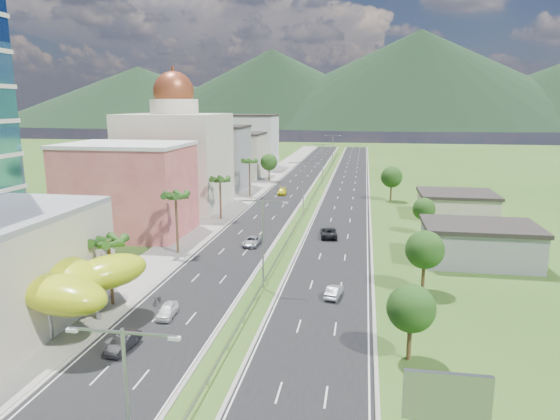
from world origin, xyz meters
The scene contains 36 objects.
ground centered at (0.00, 0.00, 0.00)m, with size 500.00×500.00×0.00m, color #2D5119.
road_left centered at (-7.50, 90.00, 0.02)m, with size 11.00×260.00×0.04m, color black.
road_right centered at (7.50, 90.00, 0.02)m, with size 11.00×260.00×0.04m, color black.
sidewalk_left centered at (-17.00, 90.00, 0.06)m, with size 7.00×260.00×0.12m, color gray.
median_guardrail centered at (0.00, 71.99, 0.62)m, with size 0.10×216.06×0.76m.
streetlight_median_a centered at (0.00, -25.00, 6.75)m, with size 6.04×0.25×11.00m.
streetlight_median_b centered at (0.00, 10.00, 6.75)m, with size 6.04×0.25×11.00m.
streetlight_median_c centered at (0.00, 50.00, 6.75)m, with size 6.04×0.25×11.00m.
streetlight_median_d centered at (0.00, 95.00, 6.75)m, with size 6.04×0.25×11.00m.
streetlight_median_e centered at (0.00, 140.00, 6.75)m, with size 6.04×0.25×11.00m.
lime_canopy centered at (-20.00, -4.00, 4.99)m, with size 18.00×15.00×7.40m.
pink_shophouse centered at (-28.00, 32.00, 7.50)m, with size 20.00×15.00×15.00m, color #C35052.
domed_building centered at (-28.00, 55.00, 11.35)m, with size 20.00×20.00×28.70m.
midrise_grey centered at (-27.00, 80.00, 8.00)m, with size 16.00×15.00×16.00m, color gray.
midrise_beige centered at (-27.00, 102.00, 6.50)m, with size 16.00×15.00×13.00m, color #BEB19C.
midrise_white centered at (-27.00, 125.00, 9.00)m, with size 16.00×15.00×18.00m, color silver.
billboard centered at (17.00, -18.00, 4.42)m, with size 5.20×0.35×6.20m.
shed_near centered at (28.00, 25.00, 2.50)m, with size 15.00×10.00×5.00m, color gray.
shed_far centered at (30.00, 55.00, 2.20)m, with size 14.00×12.00×4.40m, color #BEB19C.
palm_tree_b centered at (-15.50, 2.00, 7.06)m, with size 3.60×3.60×8.10m.
palm_tree_c centered at (-15.50, 22.00, 8.50)m, with size 3.60×3.60×9.60m.
palm_tree_d centered at (-15.50, 45.00, 7.54)m, with size 3.60×3.60×8.60m.
palm_tree_e centered at (-15.50, 70.00, 8.31)m, with size 3.60×3.60×9.40m.
leafy_tree_lfar centered at (-15.50, 95.00, 5.58)m, with size 4.90×4.90×8.05m.
leafy_tree_ra centered at (16.00, -5.00, 4.78)m, with size 4.20×4.20×6.90m.
leafy_tree_rb centered at (19.00, 12.00, 5.18)m, with size 4.55×4.55×7.47m.
leafy_tree_rc centered at (22.00, 40.00, 4.37)m, with size 3.85×3.85×6.33m.
leafy_tree_rd centered at (18.00, 70.00, 5.58)m, with size 4.90×4.90×8.05m.
mountain_ridge centered at (60.00, 450.00, 0.00)m, with size 860.00×140.00×90.00m, color black, non-canonical shape.
car_white_near_left centered at (-8.30, 0.06, 0.71)m, with size 1.59×3.96×1.35m, color white.
car_dark_left centered at (-9.44, -7.54, 0.74)m, with size 1.48×4.25×1.40m, color black.
car_silver_mid_left centered at (-5.45, 27.96, 0.73)m, with size 2.28×4.94×1.37m, color #95979C.
car_yellow_far_left centered at (-8.19, 74.11, 0.79)m, with size 2.09×5.14×1.49m, color gold.
car_silver_right centered at (8.66, 8.47, 0.71)m, with size 1.42×4.09×1.35m, color #AEB1B6.
car_dark_far_right centered at (6.16, 35.07, 0.84)m, with size 2.67×5.79×1.61m, color black.
motorcycle centered at (-10.68, 3.01, 0.65)m, with size 0.58×1.91×1.22m, color black.
Camera 1 is at (11.56, -46.36, 21.89)m, focal length 32.00 mm.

